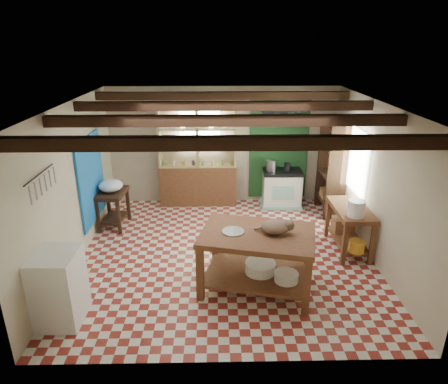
{
  "coord_description": "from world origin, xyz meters",
  "views": [
    {
      "loc": [
        -0.15,
        -6.14,
        3.55
      ],
      "look_at": [
        -0.01,
        0.3,
        1.05
      ],
      "focal_mm": 32.0,
      "sensor_mm": 36.0,
      "label": 1
    }
  ],
  "objects_px": {
    "white_cabinet": "(59,287)",
    "right_counter": "(349,229)",
    "stove": "(282,188)",
    "work_table": "(257,261)",
    "prep_table": "(113,209)",
    "cat": "(276,227)"
  },
  "relations": [
    {
      "from": "prep_table",
      "to": "cat",
      "type": "height_order",
      "value": "cat"
    },
    {
      "from": "white_cabinet",
      "to": "right_counter",
      "type": "bearing_deg",
      "value": 23.24
    },
    {
      "from": "white_cabinet",
      "to": "right_counter",
      "type": "relative_size",
      "value": 0.87
    },
    {
      "from": "cat",
      "to": "stove",
      "type": "bearing_deg",
      "value": 82.4
    },
    {
      "from": "work_table",
      "to": "prep_table",
      "type": "bearing_deg",
      "value": 153.93
    },
    {
      "from": "work_table",
      "to": "white_cabinet",
      "type": "xyz_separation_m",
      "value": [
        -2.67,
        -0.68,
        0.03
      ]
    },
    {
      "from": "work_table",
      "to": "cat",
      "type": "xyz_separation_m",
      "value": [
        0.25,
        -0.01,
        0.56
      ]
    },
    {
      "from": "work_table",
      "to": "white_cabinet",
      "type": "relative_size",
      "value": 1.64
    },
    {
      "from": "stove",
      "to": "right_counter",
      "type": "height_order",
      "value": "stove"
    },
    {
      "from": "work_table",
      "to": "stove",
      "type": "distance_m",
      "value": 3.27
    },
    {
      "from": "work_table",
      "to": "right_counter",
      "type": "relative_size",
      "value": 1.43
    },
    {
      "from": "stove",
      "to": "right_counter",
      "type": "relative_size",
      "value": 0.74
    },
    {
      "from": "white_cabinet",
      "to": "work_table",
      "type": "bearing_deg",
      "value": 15.21
    },
    {
      "from": "cat",
      "to": "work_table",
      "type": "bearing_deg",
      "value": -178.69
    },
    {
      "from": "stove",
      "to": "cat",
      "type": "xyz_separation_m",
      "value": [
        -0.61,
        -3.16,
        0.6
      ]
    },
    {
      "from": "white_cabinet",
      "to": "right_counter",
      "type": "xyz_separation_m",
      "value": [
        4.4,
        1.8,
        -0.09
      ]
    },
    {
      "from": "work_table",
      "to": "cat",
      "type": "bearing_deg",
      "value": 11.31
    },
    {
      "from": "cat",
      "to": "prep_table",
      "type": "bearing_deg",
      "value": 146.37
    },
    {
      "from": "stove",
      "to": "cat",
      "type": "height_order",
      "value": "cat"
    },
    {
      "from": "stove",
      "to": "work_table",
      "type": "bearing_deg",
      "value": -103.86
    },
    {
      "from": "stove",
      "to": "prep_table",
      "type": "bearing_deg",
      "value": -162.96
    },
    {
      "from": "work_table",
      "to": "white_cabinet",
      "type": "height_order",
      "value": "white_cabinet"
    }
  ]
}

